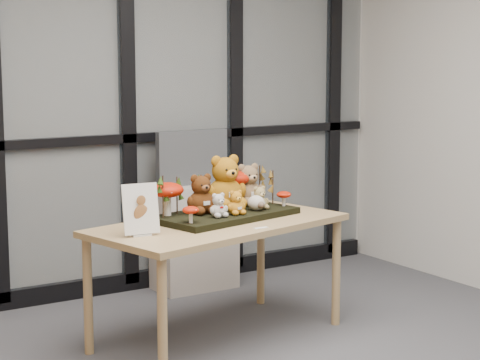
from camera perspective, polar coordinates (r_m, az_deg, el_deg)
room_shell at (r=3.49m, az=3.07°, el=9.25°), size 5.00×5.00×5.00m
glass_partition at (r=5.70m, az=-11.56°, el=6.14°), size 4.90×0.06×2.78m
display_table at (r=4.90m, az=-1.44°, el=-3.54°), size 1.57×1.02×0.68m
diorama_tray at (r=5.00m, az=-0.97°, el=-2.30°), size 0.90×0.59×0.04m
bear_pooh_yellow at (r=5.08m, az=-1.00°, el=0.07°), size 0.31×0.29×0.35m
bear_brown_medium at (r=4.93m, az=-2.58°, el=-0.77°), size 0.22×0.21×0.25m
bear_tan_back at (r=5.21m, az=0.53°, el=-0.13°), size 0.24×0.23×0.27m
bear_small_yellow at (r=4.90m, az=-0.27°, el=-1.40°), size 0.14×0.13×0.15m
bear_white_bow at (r=4.82m, az=-1.43°, el=-1.58°), size 0.13×0.13×0.15m
bear_beige_small at (r=5.06m, az=1.29°, el=-1.09°), size 0.13×0.13×0.15m
plush_cream_hedgehog at (r=5.03m, az=1.07°, el=-1.46°), size 0.09×0.08×0.10m
mushroom_back_left at (r=4.88m, az=-4.79°, el=-1.14°), size 0.19×0.19×0.21m
mushroom_back_right at (r=5.20m, az=-0.42°, el=-0.36°), size 0.21×0.21×0.23m
mushroom_front_left at (r=4.67m, az=-3.25°, el=-2.23°), size 0.09×0.09×0.10m
mushroom_front_right at (r=5.18m, az=2.90°, el=-1.18°), size 0.09×0.09×0.10m
sprig_green_far_left at (r=4.81m, az=-5.08°, el=-1.11°), size 0.05×0.05×0.24m
sprig_green_mid_left at (r=4.93m, az=-4.16°, el=-1.00°), size 0.05×0.05×0.21m
sprig_dry_far_right at (r=5.30m, az=1.30°, el=-0.24°), size 0.05×0.05×0.23m
sprig_dry_mid_right at (r=5.23m, az=2.17°, el=-0.48°), size 0.05×0.05×0.20m
sprig_green_centre at (r=5.07m, az=-2.57°, el=-0.79°), size 0.05×0.05×0.20m
sign_holder at (r=4.53m, az=-6.53°, el=-2.10°), size 0.20×0.08×0.27m
label_card at (r=4.72m, az=1.39°, el=-3.16°), size 0.08×0.03×0.00m
cabinet at (r=6.00m, az=-3.03°, el=-3.74°), size 0.54×0.32×0.73m
monitor at (r=5.93m, az=-3.16°, el=1.49°), size 0.53×0.05×0.37m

